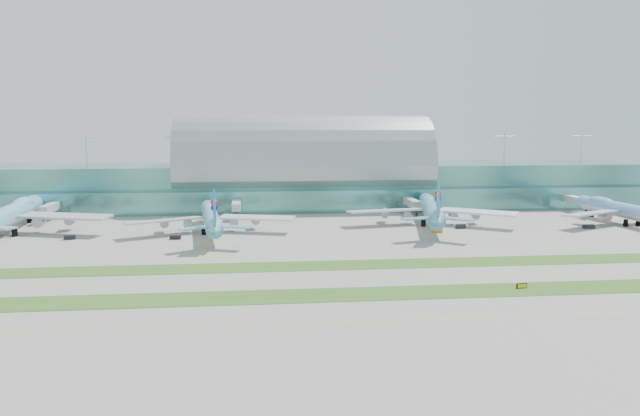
{
  "coord_description": "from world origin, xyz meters",
  "views": [
    {
      "loc": [
        -24.23,
        -167.38,
        39.7
      ],
      "look_at": [
        0.0,
        55.0,
        9.0
      ],
      "focal_mm": 35.0,
      "sensor_mm": 36.0,
      "label": 1
    }
  ],
  "objects": [
    {
      "name": "grass_strip_far",
      "position": [
        0.0,
        2.0,
        0.04
      ],
      "size": [
        420.0,
        12.0,
        0.08
      ],
      "primitive_type": "cube",
      "color": "#2D591E",
      "rests_on": "ground"
    },
    {
      "name": "taxiline_a",
      "position": [
        0.0,
        -48.0,
        0.01
      ],
      "size": [
        420.0,
        0.35,
        0.01
      ],
      "primitive_type": "cube",
      "color": "yellow",
      "rests_on": "ground"
    },
    {
      "name": "airliner_c",
      "position": [
        44.94,
        67.71,
        6.35
      ],
      "size": [
        64.45,
        74.2,
        20.59
      ],
      "rotation": [
        0.0,
        0.0,
        -0.21
      ],
      "color": "#5BA1C9",
      "rests_on": "ground"
    },
    {
      "name": "gse_d",
      "position": [
        -37.32,
        59.92,
        0.69
      ],
      "size": [
        3.88,
        2.56,
        1.39
      ],
      "primitive_type": "cube",
      "rotation": [
        0.0,
        0.0,
        -0.27
      ],
      "color": "black",
      "rests_on": "ground"
    },
    {
      "name": "gse_f",
      "position": [
        53.91,
        57.91,
        0.85
      ],
      "size": [
        3.64,
        1.92,
        1.71
      ],
      "primitive_type": "cube",
      "rotation": [
        0.0,
        0.0,
        0.05
      ],
      "color": "black",
      "rests_on": "ground"
    },
    {
      "name": "gse_e",
      "position": [
        42.53,
        50.37,
        0.74
      ],
      "size": [
        3.8,
        2.18,
        1.48
      ],
      "primitive_type": "cube",
      "rotation": [
        0.0,
        0.0,
        -0.15
      ],
      "color": "#CC8E0C",
      "rests_on": "ground"
    },
    {
      "name": "ground",
      "position": [
        0.0,
        0.0,
        0.0
      ],
      "size": [
        700.0,
        700.0,
        0.0
      ],
      "primitive_type": "plane",
      "color": "gray",
      "rests_on": "ground"
    },
    {
      "name": "taxiway_sign_east",
      "position": [
        40.12,
        -27.05,
        0.61
      ],
      "size": [
        2.89,
        0.85,
        1.22
      ],
      "rotation": [
        0.0,
        0.0,
        0.19
      ],
      "color": "black",
      "rests_on": "ground"
    },
    {
      "name": "gse_g",
      "position": [
        102.03,
        52.65,
        0.74
      ],
      "size": [
        4.4,
        2.25,
        1.49
      ],
      "primitive_type": "cube",
      "rotation": [
        0.0,
        0.0,
        -0.08
      ],
      "color": "black",
      "rests_on": "ground"
    },
    {
      "name": "grass_strip_near",
      "position": [
        0.0,
        -28.0,
        0.04
      ],
      "size": [
        420.0,
        12.0,
        0.08
      ],
      "primitive_type": "cube",
      "color": "#2D591E",
      "rests_on": "ground"
    },
    {
      "name": "gse_b",
      "position": [
        -86.82,
        50.73,
        0.77
      ],
      "size": [
        4.1,
        2.65,
        1.55
      ],
      "primitive_type": "cube",
      "rotation": [
        0.0,
        0.0,
        0.25
      ],
      "color": "black",
      "rests_on": "ground"
    },
    {
      "name": "airliner_d",
      "position": [
        121.06,
        59.66,
        5.89
      ],
      "size": [
        60.92,
        69.39,
        19.09
      ],
      "rotation": [
        0.0,
        0.0,
        0.08
      ],
      "color": "#6BA4EB",
      "rests_on": "ground"
    },
    {
      "name": "taxiline_d",
      "position": [
        0.0,
        40.0,
        0.01
      ],
      "size": [
        420.0,
        0.35,
        0.01
      ],
      "primitive_type": "cube",
      "color": "yellow",
      "rests_on": "ground"
    },
    {
      "name": "taxiline_b",
      "position": [
        0.0,
        -14.0,
        0.01
      ],
      "size": [
        420.0,
        0.35,
        0.01
      ],
      "primitive_type": "cube",
      "color": "yellow",
      "rests_on": "ground"
    },
    {
      "name": "terminal",
      "position": [
        0.01,
        128.79,
        14.23
      ],
      "size": [
        340.0,
        69.1,
        36.0
      ],
      "color": "#3D7A75",
      "rests_on": "ground"
    },
    {
      "name": "gse_c",
      "position": [
        -50.81,
        47.14,
        0.73
      ],
      "size": [
        3.88,
        2.05,
        1.46
      ],
      "primitive_type": "cube",
      "rotation": [
        0.0,
        0.0,
        -0.1
      ],
      "color": "black",
      "rests_on": "ground"
    },
    {
      "name": "airliner_a",
      "position": [
        -111.45,
        63.67,
        7.18
      ],
      "size": [
        74.4,
        84.62,
        23.28
      ],
      "rotation": [
        0.0,
        0.0,
        0.06
      ],
      "color": "#62B4D9",
      "rests_on": "ground"
    },
    {
      "name": "taxiline_c",
      "position": [
        0.0,
        18.0,
        0.01
      ],
      "size": [
        420.0,
        0.35,
        0.01
      ],
      "primitive_type": "cube",
      "color": "yellow",
      "rests_on": "ground"
    },
    {
      "name": "airliner_b",
      "position": [
        -39.48,
        59.48,
        5.9
      ],
      "size": [
        60.92,
        69.52,
        19.13
      ],
      "rotation": [
        0.0,
        0.0,
        0.11
      ],
      "color": "#5EB6CE",
      "rests_on": "ground"
    }
  ]
}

